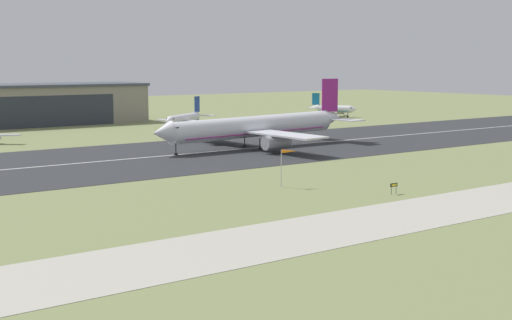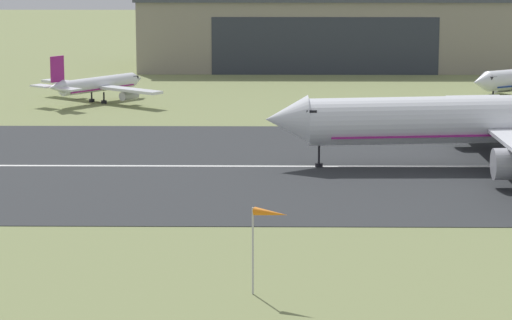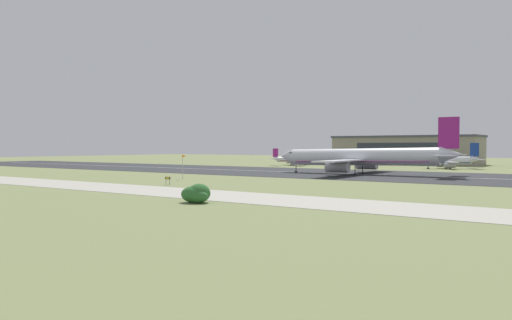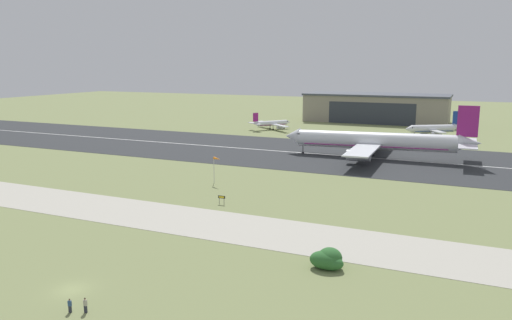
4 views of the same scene
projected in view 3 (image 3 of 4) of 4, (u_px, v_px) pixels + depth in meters
The scene contains 11 objects.
ground_plane at pixel (202, 182), 118.11m from camera, with size 636.84×636.84×0.00m, color #7A8451.
runway_strip at pixel (309, 173), 161.36m from camera, with size 396.84×54.89×0.06m, color #2B2D30.
runway_centreline at pixel (309, 173), 161.36m from camera, with size 357.15×0.70×0.01m, color silver.
taxiway_road at pixel (128, 189), 99.78m from camera, with size 297.63×15.17×0.05m, color #B2AD9E.
hangar_building at pixel (406, 150), 241.96m from camera, with size 68.54×25.48×13.74m.
airplane_landing at pixel (362, 157), 151.46m from camera, with size 57.89×48.57×16.66m.
airplane_parked_west at pixel (449, 161), 189.65m from camera, with size 23.64×19.98×9.90m.
airplane_parked_centre at pixel (292, 160), 222.77m from camera, with size 20.22×18.80×7.63m.
shrub_clump at pixel (197, 194), 75.13m from camera, with size 4.81×3.84×2.88m.
windsock_pole at pixel (184, 157), 127.89m from camera, with size 2.62×1.74×6.38m.
runway_sign at pixel (168, 179), 110.17m from camera, with size 1.55×0.13×1.78m.
Camera 3 is at (77.91, -36.73, 8.50)m, focal length 35.00 mm.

